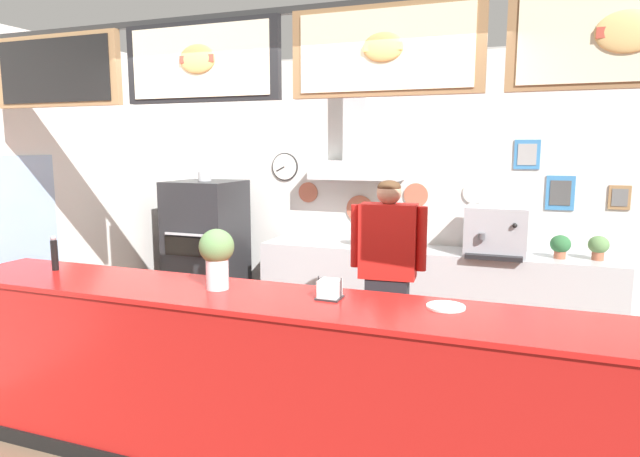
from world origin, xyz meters
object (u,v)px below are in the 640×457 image
at_px(potted_oregano, 361,231).
at_px(napkin_holder, 330,290).
at_px(potted_basil, 389,231).
at_px(pepper_grinder, 54,253).
at_px(potted_thyme, 598,246).
at_px(pizza_oven, 207,252).
at_px(potted_rosemary, 560,245).
at_px(shop_worker, 387,279).
at_px(condiment_plate, 446,307).
at_px(basil_vase, 217,256).
at_px(espresso_machine, 496,231).

height_order(potted_oregano, napkin_holder, napkin_holder).
xyz_separation_m(potted_basil, pepper_grinder, (-1.75, -2.54, 0.13)).
xyz_separation_m(potted_basil, potted_thyme, (1.90, -0.00, -0.03)).
height_order(potted_oregano, potted_basil, potted_basil).
bearing_deg(pizza_oven, napkin_holder, -45.34).
xyz_separation_m(pizza_oven, potted_rosemary, (3.55, 0.25, 0.26)).
relative_size(shop_worker, napkin_holder, 11.72).
relative_size(shop_worker, condiment_plate, 8.10).
xyz_separation_m(pizza_oven, potted_basil, (1.96, 0.29, 0.29)).
distance_m(pizza_oven, potted_basil, 2.01).
height_order(potted_oregano, condiment_plate, potted_oregano).
height_order(pepper_grinder, basil_vase, basil_vase).
bearing_deg(potted_basil, potted_thyme, -0.07).
distance_m(napkin_holder, condiment_plate, 0.64).
distance_m(pizza_oven, condiment_plate, 3.62).
bearing_deg(pizza_oven, shop_worker, -23.08).
height_order(shop_worker, napkin_holder, shop_worker).
height_order(potted_thyme, pepper_grinder, pepper_grinder).
bearing_deg(pepper_grinder, potted_thyme, 34.78).
bearing_deg(napkin_holder, pepper_grinder, 179.85).
bearing_deg(potted_thyme, espresso_machine, -175.88).
xyz_separation_m(shop_worker, napkin_holder, (-0.02, -1.29, 0.23)).
relative_size(pizza_oven, napkin_holder, 11.63).
bearing_deg(pepper_grinder, potted_oregano, 59.34).
bearing_deg(potted_basil, potted_oregano, -168.33).
height_order(shop_worker, condiment_plate, shop_worker).
relative_size(potted_oregano, napkin_holder, 1.85).
xyz_separation_m(potted_basil, napkin_holder, (0.26, -2.54, 0.06)).
distance_m(pepper_grinder, basil_vase, 1.32).
bearing_deg(napkin_holder, potted_rosemary, 62.10).
bearing_deg(espresso_machine, potted_rosemary, 2.41).
xyz_separation_m(shop_worker, pepper_grinder, (-2.04, -1.29, 0.30)).
height_order(pizza_oven, shop_worker, shop_worker).
xyz_separation_m(espresso_machine, potted_basil, (-1.03, 0.06, -0.07)).
distance_m(potted_rosemary, potted_basil, 1.59).
bearing_deg(shop_worker, pizza_oven, -27.67).
distance_m(shop_worker, basil_vase, 1.56).
distance_m(potted_basil, basil_vase, 2.63).
height_order(espresso_machine, napkin_holder, espresso_machine).
bearing_deg(espresso_machine, potted_basil, 176.38).
relative_size(pizza_oven, basil_vase, 4.56).
distance_m(pizza_oven, napkin_holder, 3.18).
bearing_deg(potted_rosemary, basil_vase, -128.56).
bearing_deg(napkin_holder, shop_worker, 88.98).
height_order(espresso_machine, condiment_plate, espresso_machine).
distance_m(potted_rosemary, basil_vase, 3.26).
xyz_separation_m(potted_rosemary, potted_oregano, (-1.87, -0.02, 0.03)).
bearing_deg(pizza_oven, basil_vase, -56.33).
height_order(espresso_machine, potted_thyme, espresso_machine).
bearing_deg(potted_oregano, potted_basil, 11.67).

